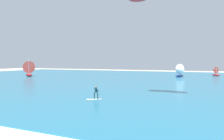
% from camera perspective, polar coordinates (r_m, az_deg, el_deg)
% --- Properties ---
extents(ocean, '(160.00, 90.00, 0.10)m').
position_cam_1_polar(ocean, '(57.20, 12.84, -2.55)').
color(ocean, '#236B89').
rests_on(ocean, ground).
extents(shoreline_foam, '(83.74, 2.31, 0.01)m').
position_cam_1_polar(shoreline_foam, '(15.62, -16.61, -16.02)').
color(shoreline_foam, white).
rests_on(shoreline_foam, ground).
extents(kitesurfer, '(1.76, 1.80, 1.67)m').
position_cam_1_polar(kitesurfer, '(26.81, -4.74, -6.65)').
color(kitesurfer, white).
rests_on(kitesurfer, ocean).
extents(sailboat_near_shore, '(4.93, 4.43, 5.48)m').
position_cam_1_polar(sailboat_near_shore, '(73.43, -21.70, 0.42)').
color(sailboat_near_shore, maroon).
rests_on(sailboat_near_shore, ocean).
extents(sailboat_mid_left, '(3.52, 3.96, 4.42)m').
position_cam_1_polar(sailboat_mid_left, '(67.65, 17.53, -0.09)').
color(sailboat_mid_left, navy).
rests_on(sailboat_mid_left, ocean).
extents(sailboat_far_right, '(3.17, 2.93, 3.52)m').
position_cam_1_polar(sailboat_far_right, '(77.55, 26.03, -0.22)').
color(sailboat_far_right, maroon).
rests_on(sailboat_far_right, ocean).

